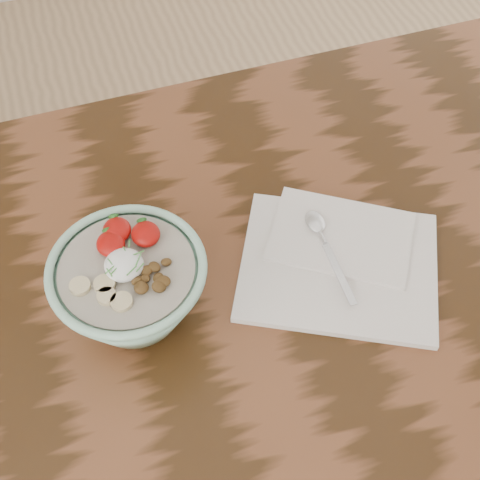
# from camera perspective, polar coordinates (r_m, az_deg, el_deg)

# --- Properties ---
(table) EXTENTS (1.60, 0.90, 0.75)m
(table) POSITION_cam_1_polar(r_m,az_deg,el_deg) (1.02, -6.18, -8.56)
(table) COLOR #351F0D
(table) RESTS_ON ground
(breakfast_bowl) EXTENTS (0.20, 0.20, 0.13)m
(breakfast_bowl) POSITION_cam_1_polar(r_m,az_deg,el_deg) (0.89, -9.32, -3.89)
(breakfast_bowl) COLOR #97CBAF
(breakfast_bowl) RESTS_ON table
(napkin) EXTENTS (0.35, 0.33, 0.02)m
(napkin) POSITION_cam_1_polar(r_m,az_deg,el_deg) (0.98, 8.45, -1.66)
(napkin) COLOR white
(napkin) RESTS_ON table
(spoon) EXTENTS (0.03, 0.17, 0.01)m
(spoon) POSITION_cam_1_polar(r_m,az_deg,el_deg) (0.99, 6.92, 0.51)
(spoon) COLOR silver
(spoon) RESTS_ON napkin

